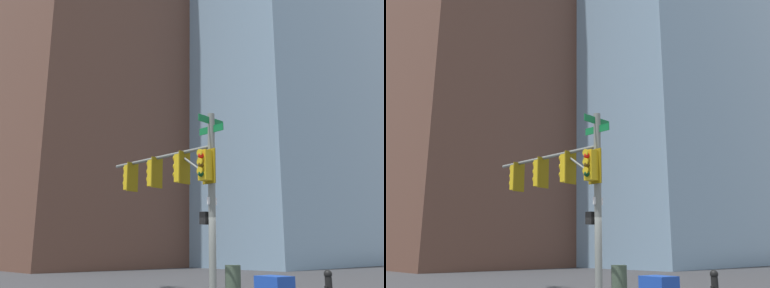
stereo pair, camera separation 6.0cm
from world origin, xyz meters
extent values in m
cylinder|color=slate|center=(-0.29, -0.25, 3.00)|extent=(0.24, 0.24, 6.01)
cylinder|color=slate|center=(-0.17, -2.87, 4.86)|extent=(0.35, 5.25, 0.12)
cylinder|color=slate|center=(-0.25, -1.19, 4.41)|extent=(0.13, 1.04, 0.75)
cube|color=#0F6B33|center=(-0.29, -0.25, 5.76)|extent=(1.25, 0.08, 0.24)
cube|color=#0F6B33|center=(-0.29, -0.25, 5.46)|extent=(0.08, 1.05, 0.24)
cube|color=white|center=(-0.29, -0.25, 3.03)|extent=(0.45, 0.05, 0.24)
cube|color=gold|center=(-0.22, -1.70, 4.30)|extent=(0.35, 0.35, 1.00)
cube|color=#7D640C|center=(-0.23, -1.51, 4.30)|extent=(0.55, 0.06, 1.16)
sphere|color=red|center=(-0.21, -1.91, 4.60)|extent=(0.20, 0.20, 0.20)
cylinder|color=gold|center=(-0.21, -1.97, 4.69)|extent=(0.23, 0.05, 0.23)
sphere|color=#4C330A|center=(-0.21, -1.91, 4.30)|extent=(0.20, 0.20, 0.20)
cylinder|color=gold|center=(-0.21, -1.97, 4.39)|extent=(0.23, 0.05, 0.23)
sphere|color=#0A3819|center=(-0.21, -1.91, 4.00)|extent=(0.20, 0.20, 0.20)
cylinder|color=gold|center=(-0.21, -1.97, 4.09)|extent=(0.23, 0.05, 0.23)
cube|color=gold|center=(-0.16, -3.16, 4.30)|extent=(0.35, 0.35, 1.00)
cube|color=#7D640C|center=(-0.17, -2.97, 4.30)|extent=(0.55, 0.06, 1.16)
sphere|color=#470A07|center=(-0.15, -3.37, 4.60)|extent=(0.20, 0.20, 0.20)
cylinder|color=gold|center=(-0.15, -3.43, 4.69)|extent=(0.23, 0.05, 0.23)
sphere|color=#F29E0C|center=(-0.15, -3.37, 4.30)|extent=(0.20, 0.20, 0.20)
cylinder|color=gold|center=(-0.15, -3.43, 4.39)|extent=(0.23, 0.05, 0.23)
sphere|color=#0A3819|center=(-0.15, -3.37, 4.00)|extent=(0.20, 0.20, 0.20)
cylinder|color=gold|center=(-0.15, -3.43, 4.09)|extent=(0.23, 0.05, 0.23)
cube|color=gold|center=(-0.10, -4.62, 4.30)|extent=(0.35, 0.35, 1.00)
cube|color=#7D640C|center=(-0.11, -4.43, 4.30)|extent=(0.55, 0.06, 1.16)
sphere|color=#470A07|center=(-0.09, -4.82, 4.60)|extent=(0.20, 0.20, 0.20)
cylinder|color=gold|center=(-0.09, -4.89, 4.69)|extent=(0.23, 0.05, 0.23)
sphere|color=#F29E0C|center=(-0.09, -4.82, 4.30)|extent=(0.20, 0.20, 0.20)
cylinder|color=gold|center=(-0.09, -4.89, 4.39)|extent=(0.23, 0.05, 0.23)
sphere|color=#0A3819|center=(-0.09, -4.82, 4.00)|extent=(0.20, 0.20, 0.20)
cylinder|color=gold|center=(-0.09, -4.89, 4.09)|extent=(0.23, 0.05, 0.23)
cube|color=gold|center=(0.03, -0.23, 4.16)|extent=(0.35, 0.35, 1.00)
cube|color=#7D640C|center=(-0.16, -0.24, 4.16)|extent=(0.06, 0.55, 1.16)
sphere|color=red|center=(0.24, -0.22, 4.46)|extent=(0.20, 0.20, 0.20)
cylinder|color=gold|center=(0.30, -0.22, 4.55)|extent=(0.05, 0.23, 0.23)
sphere|color=#4C330A|center=(0.24, -0.22, 4.16)|extent=(0.20, 0.20, 0.20)
cylinder|color=gold|center=(0.30, -0.22, 4.25)|extent=(0.05, 0.23, 0.23)
sphere|color=#0A3819|center=(0.24, -0.22, 3.86)|extent=(0.20, 0.20, 0.20)
cylinder|color=gold|center=(0.30, -0.22, 3.95)|extent=(0.05, 0.23, 0.23)
cube|color=black|center=(-0.27, -0.51, 2.49)|extent=(0.37, 0.27, 0.40)
cube|color=#EA5914|center=(-0.27, -0.65, 2.49)|extent=(0.25, 0.03, 0.28)
cylinder|color=black|center=(-3.00, 2.19, 0.33)|extent=(0.22, 0.22, 0.65)
sphere|color=black|center=(-3.00, 2.19, 0.74)|extent=(0.26, 0.26, 0.26)
cylinder|color=black|center=(-2.84, 2.19, 0.36)|extent=(0.10, 0.09, 0.09)
cylinder|color=#384738|center=(-2.25, -1.11, 0.47)|extent=(0.56, 0.56, 0.95)
cube|color=brown|center=(-14.20, -27.77, 24.41)|extent=(24.17, 20.19, 48.83)
cube|color=brown|center=(-38.22, -32.41, 22.34)|extent=(22.84, 17.90, 44.68)
camera|label=1|loc=(9.81, 9.33, 1.50)|focal=39.82mm
camera|label=2|loc=(9.77, 9.37, 1.50)|focal=39.82mm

